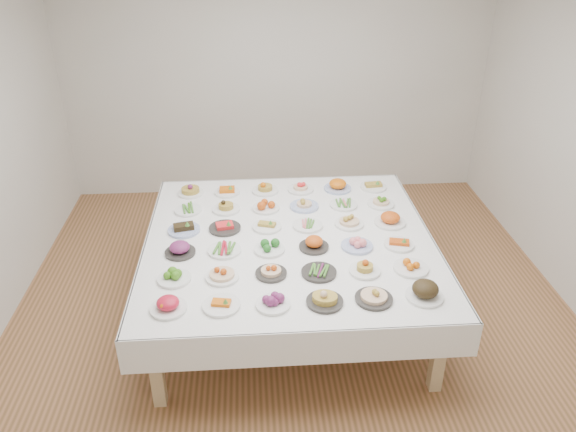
{
  "coord_description": "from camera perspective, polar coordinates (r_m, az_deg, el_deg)",
  "views": [
    {
      "loc": [
        -0.34,
        -4.03,
        3.16
      ],
      "look_at": [
        -0.04,
        0.13,
        0.88
      ],
      "focal_mm": 35.0,
      "sensor_mm": 36.0,
      "label": 1
    }
  ],
  "objects": [
    {
      "name": "dish_14",
      "position": [
        4.5,
        -1.92,
        -2.97
      ],
      "size": [
        0.25,
        0.25,
        0.12
      ],
      "color": "white",
      "rests_on": "display_table"
    },
    {
      "name": "dish_1",
      "position": [
        3.93,
        -6.8,
        -8.71
      ],
      "size": [
        0.26,
        0.26,
        0.1
      ],
      "color": "white",
      "rests_on": "display_table"
    },
    {
      "name": "dish_6",
      "position": [
        4.24,
        -11.53,
        -5.86
      ],
      "size": [
        0.25,
        0.25,
        0.11
      ],
      "color": "white",
      "rests_on": "display_table"
    },
    {
      "name": "dish_23",
      "position": [
        4.96,
        10.36,
        -0.06
      ],
      "size": [
        0.28,
        0.28,
        0.15
      ],
      "color": "white",
      "rests_on": "display_table"
    },
    {
      "name": "dish_29",
      "position": [
        5.27,
        9.45,
        1.63
      ],
      "size": [
        0.25,
        0.25,
        0.12
      ],
      "color": "white",
      "rests_on": "display_table"
    },
    {
      "name": "dish_26",
      "position": [
        5.12,
        -2.28,
        1.22
      ],
      "size": [
        0.25,
        0.25,
        0.12
      ],
      "color": "white",
      "rests_on": "display_table"
    },
    {
      "name": "display_table",
      "position": [
        4.73,
        0.13,
        -2.91
      ],
      "size": [
        2.41,
        2.41,
        0.75
      ],
      "color": "white",
      "rests_on": "ground"
    },
    {
      "name": "dish_2",
      "position": [
        3.91,
        -1.54,
        -8.57
      ],
      "size": [
        0.24,
        0.24,
        0.1
      ],
      "color": "white",
      "rests_on": "display_table"
    },
    {
      "name": "dish_5",
      "position": [
        4.08,
        13.79,
        -7.17
      ],
      "size": [
        0.26,
        0.26,
        0.16
      ],
      "color": "white",
      "rests_on": "display_table"
    },
    {
      "name": "dish_28",
      "position": [
        5.22,
        5.67,
        1.27
      ],
      "size": [
        0.25,
        0.25,
        0.06
      ],
      "color": "white",
      "rests_on": "display_table"
    },
    {
      "name": "dish_30",
      "position": [
        5.47,
        -9.9,
        2.82
      ],
      "size": [
        0.24,
        0.24,
        0.14
      ],
      "color": "white",
      "rests_on": "display_table"
    },
    {
      "name": "dish_18",
      "position": [
        4.85,
        -10.55,
        -1.05
      ],
      "size": [
        0.27,
        0.27,
        0.11
      ],
      "color": "#4C66B2",
      "rests_on": "display_table"
    },
    {
      "name": "dish_13",
      "position": [
        4.53,
        -6.49,
        -3.29
      ],
      "size": [
        0.26,
        0.26,
        0.06
      ],
      "color": "white",
      "rests_on": "display_table"
    },
    {
      "name": "dish_35",
      "position": [
        5.59,
        8.68,
        3.23
      ],
      "size": [
        0.25,
        0.25,
        0.11
      ],
      "color": "white",
      "rests_on": "display_table"
    },
    {
      "name": "dish_22",
      "position": [
        4.88,
        6.27,
        -0.23
      ],
      "size": [
        0.25,
        0.25,
        0.14
      ],
      "color": "white",
      "rests_on": "display_table"
    },
    {
      "name": "dish_33",
      "position": [
        5.47,
        1.28,
        3.18
      ],
      "size": [
        0.25,
        0.25,
        0.13
      ],
      "color": "white",
      "rests_on": "display_table"
    },
    {
      "name": "dish_3",
      "position": [
        3.93,
        3.77,
        -8.02
      ],
      "size": [
        0.26,
        0.26,
        0.15
      ],
      "color": "#2D2A28",
      "rests_on": "display_table"
    },
    {
      "name": "dish_4",
      "position": [
        3.99,
        8.76,
        -7.59
      ],
      "size": [
        0.26,
        0.26,
        0.15
      ],
      "color": "#2D2A28",
      "rests_on": "display_table"
    },
    {
      "name": "dish_0",
      "position": [
        3.95,
        -12.13,
        -8.47
      ],
      "size": [
        0.25,
        0.25,
        0.15
      ],
      "color": "white",
      "rests_on": "display_table"
    },
    {
      "name": "room_envelope",
      "position": [
        4.26,
        0.68,
        10.45
      ],
      "size": [
        5.02,
        5.02,
        2.81
      ],
      "color": "#A06842",
      "rests_on": "ground"
    },
    {
      "name": "dish_27",
      "position": [
        5.15,
        1.67,
        1.45
      ],
      "size": [
        0.26,
        0.26,
        0.13
      ],
      "color": "#4C66B2",
      "rests_on": "display_table"
    },
    {
      "name": "dish_20",
      "position": [
        4.83,
        -2.16,
        -0.84
      ],
      "size": [
        0.25,
        0.25,
        0.1
      ],
      "color": "white",
      "rests_on": "display_table"
    },
    {
      "name": "dish_8",
      "position": [
        4.22,
        -1.73,
        -5.4
      ],
      "size": [
        0.23,
        0.23,
        0.12
      ],
      "color": "#2D2A28",
      "rests_on": "display_table"
    },
    {
      "name": "dish_21",
      "position": [
        4.85,
        2.01,
        -0.87
      ],
      "size": [
        0.26,
        0.26,
        0.05
      ],
      "color": "white",
      "rests_on": "display_table"
    },
    {
      "name": "dish_32",
      "position": [
        5.45,
        -2.34,
        3.06
      ],
      "size": [
        0.25,
        0.25,
        0.14
      ],
      "color": "white",
      "rests_on": "display_table"
    },
    {
      "name": "dish_12",
      "position": [
        4.54,
        -10.94,
        -3.2
      ],
      "size": [
        0.24,
        0.24,
        0.12
      ],
      "color": "#2D2A28",
      "rests_on": "display_table"
    },
    {
      "name": "dish_16",
      "position": [
        4.58,
        7.04,
        -2.64
      ],
      "size": [
        0.26,
        0.26,
        0.11
      ],
      "color": "#4C66B2",
      "rests_on": "display_table"
    },
    {
      "name": "dish_11",
      "position": [
        4.38,
        12.41,
        -4.83
      ],
      "size": [
        0.26,
        0.26,
        0.11
      ],
      "color": "white",
      "rests_on": "display_table"
    },
    {
      "name": "dish_34",
      "position": [
        5.51,
        5.08,
        3.29
      ],
      "size": [
        0.26,
        0.26,
        0.14
      ],
      "color": "#4C66B2",
      "rests_on": "display_table"
    },
    {
      "name": "dish_10",
      "position": [
        4.28,
        7.82,
        -5.08
      ],
      "size": [
        0.24,
        0.24,
        0.12
      ],
      "color": "white",
      "rests_on": "display_table"
    },
    {
      "name": "dish_19",
      "position": [
        4.83,
        -6.46,
        -0.87
      ],
      "size": [
        0.27,
        0.27,
        0.12
      ],
      "color": "#2D2A28",
      "rests_on": "display_table"
    },
    {
      "name": "dish_25",
      "position": [
        5.13,
        -6.33,
        1.15
      ],
      "size": [
        0.25,
        0.25,
        0.13
      ],
      "color": "white",
      "rests_on": "display_table"
    },
    {
      "name": "dish_15",
      "position": [
        4.54,
        2.66,
        -2.67
      ],
      "size": [
        0.24,
        0.24,
        0.13
      ],
      "color": "#2D2A28",
      "rests_on": "display_table"
    },
    {
      "name": "dish_17",
      "position": [
        4.66,
        11.24,
        -2.59
      ],
      "size": [
        0.24,
        0.24,
        0.1
      ],
      "color": "white",
      "rests_on": "display_table"
    },
    {
      "name": "dish_24",
      "position": [
        5.18,
        -10.13,
        0.72
      ],
      "size": [
        0.25,
        0.24,
        0.06
      ],
      "color": "white",
      "rests_on": "display_table"
    },
    {
      "name": "dish_7",
      "position": [
        4.2,
        -6.75,
        -5.54
      ],
      "size": [
        0.25,
        0.25,
        0.14
      ],
      "color": "white",
      "rests_on": "display_table"
    },
    {
      "name": "dish_31",
      "position": [
        5.45,
        -6.21,
        2.68
      ],
      "size": [
        0.24,
        0.24,
        0.1
      ],
      "color": "white",
      "rests_on": "display_table"
    },
    {
      "name": "dish_9",
      "position": [
        4.25,
        3.16,
        -5.6
      ],
      "size": [
        0.26,
        0.26,
        0.06
      ],
      "color": "#2D2A28",
      "rests_on": "display_table"
    }
  ]
}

